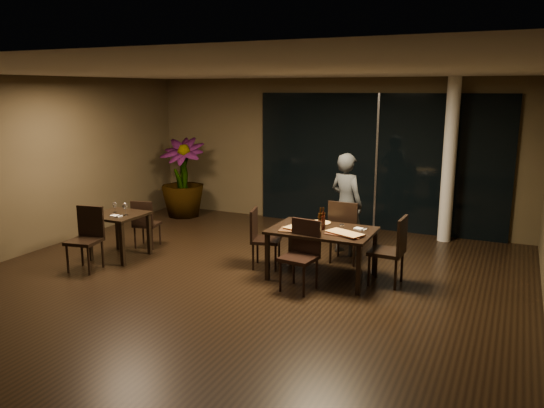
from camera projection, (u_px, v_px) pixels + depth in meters
The scene contains 31 objects.
ground at pixel (238, 284), 7.68m from camera, with size 8.00×8.00×0.00m, color black.
wall_back at pixel (331, 152), 10.95m from camera, with size 8.00×0.10×3.00m, color #433823.
wall_left at pixel (28, 165), 9.04m from camera, with size 0.10×8.00×3.00m, color #433823.
ceiling at pixel (234, 70), 7.04m from camera, with size 8.00×8.00×0.04m, color silver.
window_panel at pixel (377, 163), 10.49m from camera, with size 5.00×0.06×2.70m, color black.
column at pixel (449, 161), 9.60m from camera, with size 0.24×0.24×3.00m, color silver.
main_table at pixel (322, 234), 7.83m from camera, with size 1.50×1.00×0.75m.
side_table at pixel (119, 221), 8.81m from camera, with size 0.80×0.80×0.75m.
chair_main_far at pixel (345, 229), 8.51m from camera, with size 0.48×0.48×1.04m.
chair_main_near at pixel (302, 251), 7.43m from camera, with size 0.51×0.51×0.98m.
chair_main_left at pixel (261, 235), 8.34m from camera, with size 0.53×0.53×0.94m.
chair_main_right at pixel (393, 247), 7.56m from camera, with size 0.48×0.48×1.01m.
chair_side_far at pixel (145, 221), 9.36m from camera, with size 0.48×0.48×0.87m.
chair_side_near at pixel (87, 235), 8.26m from camera, with size 0.53×0.53×0.99m.
diner at pixel (346, 204), 8.96m from camera, with size 0.59×0.39×1.74m, color #2A2C2E.
potted_plant at pixel (183, 178), 11.65m from camera, with size 0.94×0.94×1.73m, color #204C19.
pizza_board_left at pixel (300, 230), 7.73m from camera, with size 0.59×0.30×0.01m, color #412715.
pizza_board_right at pixel (345, 234), 7.50m from camera, with size 0.53×0.27×0.01m, color #422315.
oblong_pizza_left at pixel (300, 229), 7.72m from camera, with size 0.45×0.21×0.02m, color #68090A, non-canonical shape.
oblong_pizza_right at pixel (345, 233), 7.50m from camera, with size 0.51×0.24×0.02m, color maroon, non-canonical shape.
round_pizza at pixel (320, 223), 8.15m from camera, with size 0.32×0.32×0.01m, color #AF3913.
bottle_a at pixel (320, 218), 7.81m from camera, with size 0.07×0.07×0.32m, color black, non-canonical shape.
bottle_b at pixel (323, 221), 7.77m from camera, with size 0.06×0.06×0.27m, color black, non-canonical shape.
bottle_c at pixel (323, 218), 7.88m from camera, with size 0.07×0.07×0.31m, color black, non-canonical shape.
tumbler_left at pixel (308, 223), 8.01m from camera, with size 0.07×0.07×0.09m, color white.
tumbler_right at pixel (342, 227), 7.78m from camera, with size 0.07×0.07×0.08m, color white.
napkin_near at pixel (357, 234), 7.51m from camera, with size 0.18×0.10×0.01m, color silver.
napkin_far at pixel (360, 229), 7.80m from camera, with size 0.18×0.10×0.01m, color white.
wine_glass_a at pixel (115, 207), 8.87m from camera, with size 0.07×0.07×0.17m, color white, non-canonical shape.
wine_glass_b at pixel (125, 209), 8.67m from camera, with size 0.09×0.09×0.20m, color white, non-canonical shape.
side_napkin at pixel (116, 216), 8.60m from camera, with size 0.18×0.11×0.01m, color white.
Camera 1 is at (3.52, -6.37, 2.77)m, focal length 35.00 mm.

